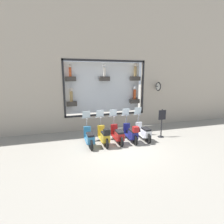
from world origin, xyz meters
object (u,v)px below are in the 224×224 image
at_px(scooter_white_0, 143,132).
at_px(scooter_teal_4, 89,138).
at_px(scooter_red_2, 118,135).
at_px(scooter_yellow_3, 104,136).
at_px(scooter_navy_1, 131,133).
at_px(shop_sign_post, 162,122).

distance_m(scooter_white_0, scooter_teal_4, 3.01).
bearing_deg(scooter_red_2, scooter_yellow_3, 94.62).
distance_m(scooter_white_0, scooter_red_2, 1.50).
bearing_deg(scooter_red_2, scooter_white_0, -89.91).
height_order(scooter_red_2, scooter_yellow_3, scooter_yellow_3).
bearing_deg(scooter_white_0, scooter_teal_4, 90.05).
bearing_deg(scooter_yellow_3, scooter_red_2, -85.38).
height_order(scooter_yellow_3, scooter_teal_4, scooter_yellow_3).
distance_m(scooter_navy_1, scooter_teal_4, 2.26).
relative_size(scooter_white_0, scooter_navy_1, 1.00).
relative_size(scooter_teal_4, shop_sign_post, 1.10).
xyz_separation_m(scooter_navy_1, scooter_yellow_3, (-0.00, 1.50, -0.00)).
bearing_deg(scooter_teal_4, scooter_navy_1, -91.53).
distance_m(scooter_red_2, shop_sign_post, 2.72).
xyz_separation_m(scooter_navy_1, shop_sign_post, (0.16, -1.93, 0.40)).
xyz_separation_m(scooter_yellow_3, scooter_teal_4, (0.06, 0.75, -0.04)).
xyz_separation_m(scooter_teal_4, shop_sign_post, (0.10, -4.19, 0.44)).
relative_size(scooter_red_2, scooter_yellow_3, 1.00).
distance_m(scooter_red_2, scooter_teal_4, 1.50).
bearing_deg(scooter_navy_1, scooter_red_2, 85.41).
height_order(scooter_white_0, scooter_red_2, scooter_white_0).
bearing_deg(shop_sign_post, scooter_red_2, 92.17).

